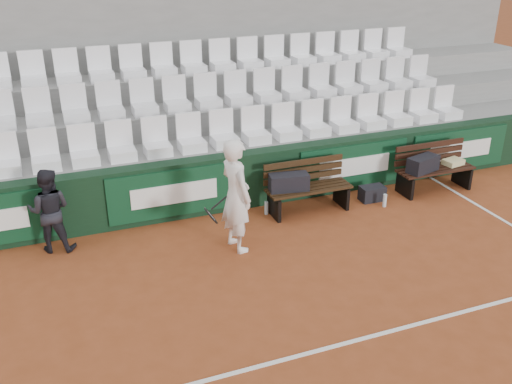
# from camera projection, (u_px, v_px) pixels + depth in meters

# --- Properties ---
(ground) EXTENTS (80.00, 80.00, 0.00)m
(ground) POSITION_uv_depth(u_px,v_px,m) (274.00, 363.00, 6.47)
(ground) COLOR brown
(ground) RESTS_ON ground
(court_baseline) EXTENTS (18.00, 0.06, 0.01)m
(court_baseline) POSITION_uv_depth(u_px,v_px,m) (274.00, 362.00, 6.47)
(court_baseline) COLOR white
(court_baseline) RESTS_ON ground
(back_barrier) EXTENTS (18.00, 0.34, 1.00)m
(back_barrier) POSITION_uv_depth(u_px,v_px,m) (187.00, 188.00, 9.68)
(back_barrier) COLOR black
(back_barrier) RESTS_ON ground
(grandstand_tier_front) EXTENTS (18.00, 0.95, 1.00)m
(grandstand_tier_front) POSITION_uv_depth(u_px,v_px,m) (175.00, 175.00, 10.19)
(grandstand_tier_front) COLOR gray
(grandstand_tier_front) RESTS_ON ground
(grandstand_tier_mid) EXTENTS (18.00, 0.95, 1.45)m
(grandstand_tier_mid) POSITION_uv_depth(u_px,v_px,m) (162.00, 147.00, 10.91)
(grandstand_tier_mid) COLOR gray
(grandstand_tier_mid) RESTS_ON ground
(grandstand_tier_back) EXTENTS (18.00, 0.95, 1.90)m
(grandstand_tier_back) POSITION_uv_depth(u_px,v_px,m) (151.00, 122.00, 11.62)
(grandstand_tier_back) COLOR gray
(grandstand_tier_back) RESTS_ON ground
(grandstand_rear_wall) EXTENTS (18.00, 0.30, 4.40)m
(grandstand_rear_wall) POSITION_uv_depth(u_px,v_px,m) (140.00, 54.00, 11.64)
(grandstand_rear_wall) COLOR gray
(grandstand_rear_wall) RESTS_ON ground
(seat_row_front) EXTENTS (11.90, 0.44, 0.63)m
(seat_row_front) POSITION_uv_depth(u_px,v_px,m) (174.00, 135.00, 9.71)
(seat_row_front) COLOR white
(seat_row_front) RESTS_ON grandstand_tier_front
(seat_row_mid) EXTENTS (11.90, 0.44, 0.63)m
(seat_row_mid) POSITION_uv_depth(u_px,v_px,m) (160.00, 96.00, 10.33)
(seat_row_mid) COLOR white
(seat_row_mid) RESTS_ON grandstand_tier_mid
(seat_row_back) EXTENTS (11.90, 0.44, 0.63)m
(seat_row_back) POSITION_uv_depth(u_px,v_px,m) (148.00, 61.00, 10.95)
(seat_row_back) COLOR white
(seat_row_back) RESTS_ON grandstand_tier_back
(bench_left) EXTENTS (1.50, 0.56, 0.45)m
(bench_left) POSITION_uv_depth(u_px,v_px,m) (308.00, 199.00, 9.93)
(bench_left) COLOR #321F0F
(bench_left) RESTS_ON ground
(bench_right) EXTENTS (1.50, 0.56, 0.45)m
(bench_right) POSITION_uv_depth(u_px,v_px,m) (434.00, 179.00, 10.73)
(bench_right) COLOR black
(bench_right) RESTS_ON ground
(sports_bag_left) EXTENTS (0.71, 0.40, 0.29)m
(sports_bag_left) POSITION_uv_depth(u_px,v_px,m) (289.00, 182.00, 9.68)
(sports_bag_left) COLOR black
(sports_bag_left) RESTS_ON bench_left
(sports_bag_right) EXTENTS (0.67, 0.45, 0.29)m
(sports_bag_right) POSITION_uv_depth(u_px,v_px,m) (423.00, 164.00, 10.44)
(sports_bag_right) COLOR black
(sports_bag_right) RESTS_ON bench_right
(towel) EXTENTS (0.41, 0.33, 0.10)m
(towel) POSITION_uv_depth(u_px,v_px,m) (453.00, 162.00, 10.79)
(towel) COLOR beige
(towel) RESTS_ON bench_right
(sports_bag_ground) EXTENTS (0.45, 0.28, 0.27)m
(sports_bag_ground) POSITION_uv_depth(u_px,v_px,m) (372.00, 193.00, 10.37)
(sports_bag_ground) COLOR black
(sports_bag_ground) RESTS_ON ground
(water_bottle_near) EXTENTS (0.07, 0.07, 0.24)m
(water_bottle_near) POSITION_uv_depth(u_px,v_px,m) (266.00, 208.00, 9.85)
(water_bottle_near) COLOR #ACBBC3
(water_bottle_near) RESTS_ON ground
(water_bottle_far) EXTENTS (0.07, 0.07, 0.24)m
(water_bottle_far) POSITION_uv_depth(u_px,v_px,m) (385.00, 200.00, 10.13)
(water_bottle_far) COLOR silver
(water_bottle_far) RESTS_ON ground
(tennis_player) EXTENTS (0.77, 0.72, 1.77)m
(tennis_player) POSITION_uv_depth(u_px,v_px,m) (236.00, 195.00, 8.49)
(tennis_player) COLOR white
(tennis_player) RESTS_ON ground
(ball_kid) EXTENTS (0.76, 0.66, 1.32)m
(ball_kid) POSITION_uv_depth(u_px,v_px,m) (50.00, 210.00, 8.53)
(ball_kid) COLOR black
(ball_kid) RESTS_ON ground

